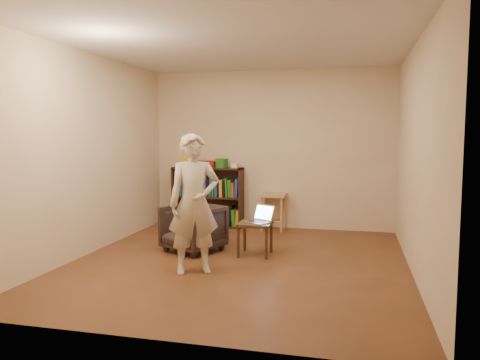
% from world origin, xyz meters
% --- Properties ---
extents(floor, '(4.50, 4.50, 0.00)m').
position_xyz_m(floor, '(0.00, 0.00, 0.00)').
color(floor, '#4B3018').
rests_on(floor, ground).
extents(ceiling, '(4.50, 4.50, 0.00)m').
position_xyz_m(ceiling, '(0.00, 0.00, 2.60)').
color(ceiling, silver).
rests_on(ceiling, wall_back).
extents(wall_back, '(4.00, 0.00, 4.00)m').
position_xyz_m(wall_back, '(0.00, 2.25, 1.30)').
color(wall_back, beige).
rests_on(wall_back, floor).
extents(wall_left, '(0.00, 4.50, 4.50)m').
position_xyz_m(wall_left, '(-2.00, 0.00, 1.30)').
color(wall_left, beige).
rests_on(wall_left, floor).
extents(wall_right, '(0.00, 4.50, 4.50)m').
position_xyz_m(wall_right, '(2.00, 0.00, 1.30)').
color(wall_right, beige).
rests_on(wall_right, floor).
extents(bookshelf, '(1.20, 0.30, 1.00)m').
position_xyz_m(bookshelf, '(-1.05, 2.09, 0.44)').
color(bookshelf, black).
rests_on(bookshelf, floor).
extents(box_yellow, '(0.27, 0.22, 0.20)m').
position_xyz_m(box_yellow, '(-1.41, 2.10, 1.10)').
color(box_yellow, yellow).
rests_on(box_yellow, bookshelf).
extents(red_cloth, '(0.35, 0.27, 0.11)m').
position_xyz_m(red_cloth, '(-1.06, 2.09, 1.05)').
color(red_cloth, maroon).
rests_on(red_cloth, bookshelf).
extents(box_green, '(0.19, 0.19, 0.15)m').
position_xyz_m(box_green, '(-0.80, 2.06, 1.08)').
color(box_green, '#226E1D').
rests_on(box_green, bookshelf).
extents(box_white, '(0.10, 0.10, 0.08)m').
position_xyz_m(box_white, '(-0.59, 2.09, 1.04)').
color(box_white, white).
rests_on(box_white, bookshelf).
extents(stool, '(0.41, 0.41, 0.59)m').
position_xyz_m(stool, '(0.08, 2.03, 0.48)').
color(stool, tan).
rests_on(stool, floor).
extents(armchair, '(0.90, 0.91, 0.62)m').
position_xyz_m(armchair, '(-0.72, 0.39, 0.31)').
color(armchair, '#2C221D').
rests_on(armchair, floor).
extents(side_table, '(0.42, 0.42, 0.42)m').
position_xyz_m(side_table, '(0.12, 0.39, 0.35)').
color(side_table, black).
rests_on(side_table, floor).
extents(laptop, '(0.40, 0.40, 0.22)m').
position_xyz_m(laptop, '(0.18, 0.43, 0.48)').
color(laptop, '#A9A8AD').
rests_on(laptop, side_table).
extents(person, '(0.68, 0.60, 1.56)m').
position_xyz_m(person, '(-0.39, -0.51, 0.78)').
color(person, beige).
rests_on(person, floor).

